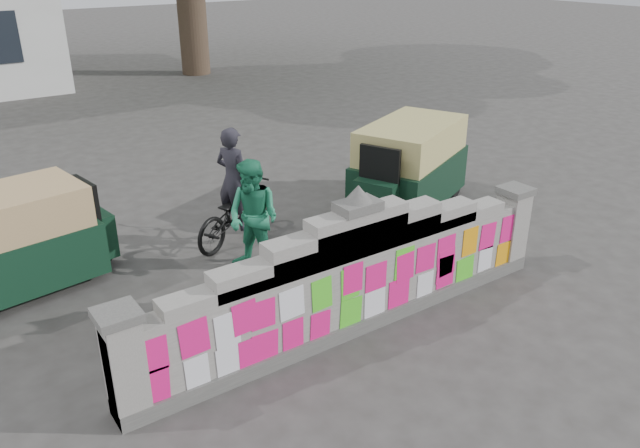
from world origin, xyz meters
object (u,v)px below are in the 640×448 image
object	(u,v)px
cyclist_rider	(234,193)
rickshaw_right	(408,165)
cyclist_bike	(235,213)
rickshaw_left	(12,241)
pedestrian	(254,217)

from	to	relation	value
cyclist_rider	rickshaw_right	distance (m)	3.43
cyclist_bike	rickshaw_left	xyz separation A→B (m)	(-3.40, 0.29, 0.28)
cyclist_rider	pedestrian	xyz separation A→B (m)	(-0.26, -1.12, 0.02)
pedestrian	rickshaw_left	distance (m)	3.44
rickshaw_right	pedestrian	bearing A→B (deg)	-15.23
cyclist_bike	rickshaw_right	world-z (taller)	rickshaw_right
cyclist_bike	pedestrian	bearing A→B (deg)	142.55
pedestrian	rickshaw_right	xyz separation A→B (m)	(3.65, 0.56, -0.03)
pedestrian	rickshaw_left	xyz separation A→B (m)	(-3.14, 1.41, -0.09)
cyclist_rider	rickshaw_right	size ratio (longest dim) A/B	0.57
pedestrian	rickshaw_right	distance (m)	3.69
rickshaw_left	pedestrian	bearing A→B (deg)	-32.70
cyclist_bike	pedestrian	world-z (taller)	pedestrian
cyclist_rider	pedestrian	size ratio (longest dim) A/B	0.98
pedestrian	rickshaw_left	size ratio (longest dim) A/B	0.63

